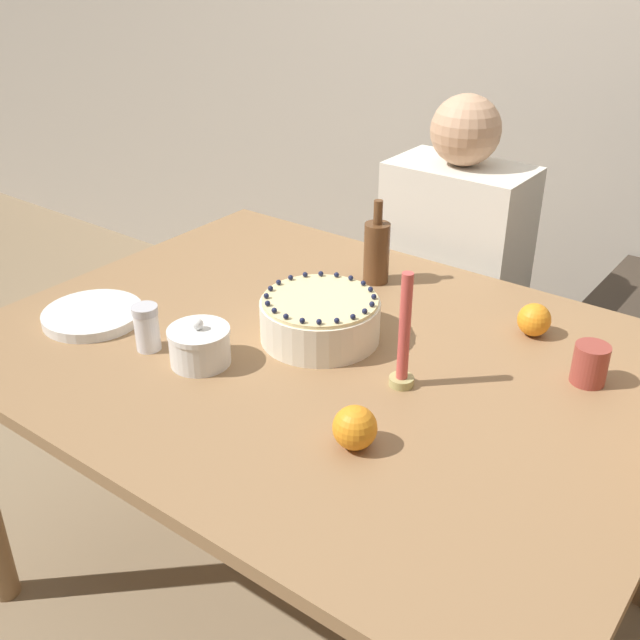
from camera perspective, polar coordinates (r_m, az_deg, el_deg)
ground_plane at (r=2.11m, az=0.27°, el=-20.22°), size 12.00×12.00×0.00m
wall_behind at (r=2.67m, az=19.90°, el=20.69°), size 8.00×0.05×2.60m
dining_table at (r=1.68m, az=0.33°, el=-5.17°), size 1.48×1.12×0.76m
cake at (r=1.65m, az=-0.00°, el=0.12°), size 0.27×0.27×0.11m
sugar_bowl at (r=1.58m, az=-9.16°, el=-1.94°), size 0.13×0.13×0.10m
sugar_shaker at (r=1.64m, az=-13.06°, el=-0.55°), size 0.06×0.06×0.10m
plate_stack at (r=1.82m, az=-16.92°, el=0.36°), size 0.23×0.23×0.02m
candle at (r=1.46m, az=6.40°, el=-1.70°), size 0.05×0.05×0.25m
bottle at (r=1.90m, az=4.34°, el=5.25°), size 0.07×0.07×0.22m
cup at (r=1.59m, az=19.89°, el=-3.17°), size 0.07×0.07×0.08m
orange_fruit_0 at (r=1.73m, az=16.00°, el=0.02°), size 0.07×0.07×0.07m
orange_fruit_1 at (r=1.32m, az=2.67°, el=-8.19°), size 0.08×0.08×0.08m
person_man_blue_shirt at (r=2.35m, az=9.80°, el=0.60°), size 0.40×0.34×1.17m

